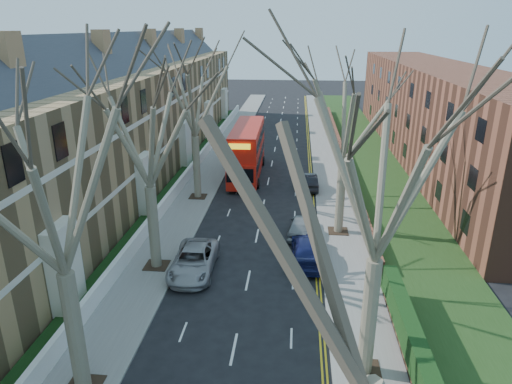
# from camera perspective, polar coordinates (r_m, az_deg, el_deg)

# --- Properties ---
(pavement_left) EXTENTS (3.00, 102.00, 0.12)m
(pavement_left) POSITION_cam_1_polar(r_m,az_deg,el_deg) (49.63, -4.94, 3.82)
(pavement_left) COLOR slate
(pavement_left) RESTS_ON ground
(pavement_right) EXTENTS (3.00, 102.00, 0.12)m
(pavement_right) POSITION_cam_1_polar(r_m,az_deg,el_deg) (49.01, 9.04, 3.43)
(pavement_right) COLOR slate
(pavement_right) RESTS_ON ground
(terrace_left) EXTENTS (9.70, 78.00, 13.60)m
(terrace_left) POSITION_cam_1_polar(r_m,az_deg,el_deg) (42.95, -17.24, 7.97)
(terrace_left) COLOR #9C7D4F
(terrace_left) RESTS_ON ground
(flats_right) EXTENTS (13.97, 54.00, 10.00)m
(flats_right) POSITION_cam_1_polar(r_m,az_deg,el_deg) (53.77, 21.51, 9.17)
(flats_right) COLOR brown
(flats_right) RESTS_ON ground
(front_wall_left) EXTENTS (0.30, 78.00, 1.00)m
(front_wall_left) POSITION_cam_1_polar(r_m,az_deg,el_deg) (42.34, -9.02, 1.57)
(front_wall_left) COLOR white
(front_wall_left) RESTS_ON ground
(grass_verge_right) EXTENTS (6.00, 102.00, 0.06)m
(grass_verge_right) POSITION_cam_1_polar(r_m,az_deg,el_deg) (49.50, 14.25, 3.34)
(grass_verge_right) COLOR #1F3C15
(grass_verge_right) RESTS_ON ground
(tree_left_mid) EXTENTS (10.50, 10.50, 14.71)m
(tree_left_mid) POSITION_cam_1_polar(r_m,az_deg,el_deg) (16.73, -24.64, 3.34)
(tree_left_mid) COLOR #776A55
(tree_left_mid) RESTS_ON ground
(tree_left_far) EXTENTS (10.15, 10.15, 14.22)m
(tree_left_far) POSITION_cam_1_polar(r_m,az_deg,el_deg) (25.70, -13.80, 9.15)
(tree_left_far) COLOR #776A55
(tree_left_far) RESTS_ON ground
(tree_left_dist) EXTENTS (10.50, 10.50, 14.71)m
(tree_left_dist) POSITION_cam_1_polar(r_m,az_deg,el_deg) (37.09, -7.90, 13.21)
(tree_left_dist) COLOR #776A55
(tree_left_dist) RESTS_ON ground
(tree_right_mid) EXTENTS (10.50, 10.50, 14.71)m
(tree_right_mid) POSITION_cam_1_polar(r_m,az_deg,el_deg) (16.77, 15.87, 4.45)
(tree_right_mid) COLOR #776A55
(tree_right_mid) RESTS_ON ground
(tree_right_far) EXTENTS (10.15, 10.15, 14.22)m
(tree_right_far) POSITION_cam_1_polar(r_m,az_deg,el_deg) (30.42, 11.28, 10.95)
(tree_right_far) COLOR #776A55
(tree_right_far) RESTS_ON ground
(double_decker_bus) EXTENTS (3.02, 11.54, 4.79)m
(double_decker_bus) POSITION_cam_1_polar(r_m,az_deg,el_deg) (44.31, -1.12, 5.01)
(double_decker_bus) COLOR red
(double_decker_bus) RESTS_ON ground
(car_left_far) EXTENTS (2.58, 5.38, 1.48)m
(car_left_far) POSITION_cam_1_polar(r_m,az_deg,el_deg) (27.61, -7.79, -8.51)
(car_left_far) COLOR #96959A
(car_left_far) RESTS_ON ground
(car_right_near) EXTENTS (2.17, 5.21, 1.51)m
(car_right_near) POSITION_cam_1_polar(r_m,az_deg,el_deg) (28.78, 6.50, -7.17)
(car_right_near) COLOR #161B4F
(car_right_near) RESTS_ON ground
(car_right_mid) EXTENTS (2.10, 4.22, 1.38)m
(car_right_mid) POSITION_cam_1_polar(r_m,az_deg,el_deg) (32.12, 5.63, -4.25)
(car_right_mid) COLOR gray
(car_right_mid) RESTS_ON ground
(car_right_far) EXTENTS (1.85, 4.43, 1.42)m
(car_right_far) POSITION_cam_1_polar(r_m,az_deg,el_deg) (41.38, 6.49, 1.39)
(car_right_far) COLOR black
(car_right_far) RESTS_ON ground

